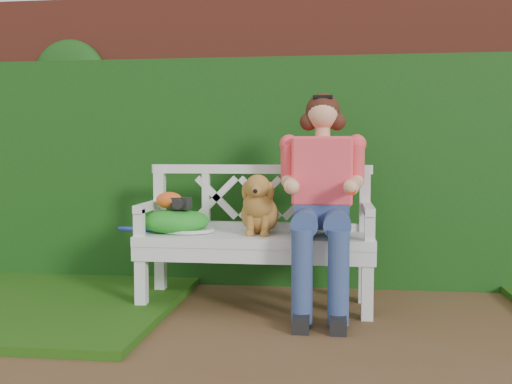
# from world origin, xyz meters

# --- Properties ---
(ground) EXTENTS (60.00, 60.00, 0.00)m
(ground) POSITION_xyz_m (0.00, 0.00, 0.00)
(ground) COLOR brown
(brick_wall) EXTENTS (10.00, 0.30, 2.20)m
(brick_wall) POSITION_xyz_m (0.00, 1.90, 1.10)
(brick_wall) COLOR brown
(brick_wall) RESTS_ON ground
(ivy_hedge) EXTENTS (10.00, 0.18, 1.70)m
(ivy_hedge) POSITION_xyz_m (0.00, 1.68, 0.85)
(ivy_hedge) COLOR #1A5110
(ivy_hedge) RESTS_ON ground
(garden_bench) EXTENTS (1.64, 0.78, 0.48)m
(garden_bench) POSITION_xyz_m (-0.59, 0.99, 0.24)
(garden_bench) COLOR white
(garden_bench) RESTS_ON ground
(seated_woman) EXTENTS (0.64, 0.81, 1.34)m
(seated_woman) POSITION_xyz_m (-0.16, 0.97, 0.67)
(seated_woman) COLOR #D2446D
(seated_woman) RESTS_ON ground
(dog) EXTENTS (0.30, 0.38, 0.39)m
(dog) POSITION_xyz_m (-0.56, 1.00, 0.68)
(dog) COLOR #BC844A
(dog) RESTS_ON garden_bench
(tennis_racket) EXTENTS (0.73, 0.48, 0.03)m
(tennis_racket) POSITION_xyz_m (-1.07, 0.99, 0.50)
(tennis_racket) COLOR white
(tennis_racket) RESTS_ON garden_bench
(green_bag) EXTENTS (0.50, 0.42, 0.16)m
(green_bag) POSITION_xyz_m (-1.12, 0.98, 0.56)
(green_bag) COLOR #289A1D
(green_bag) RESTS_ON garden_bench
(camera_item) EXTENTS (0.13, 0.10, 0.08)m
(camera_item) POSITION_xyz_m (-1.07, 0.97, 0.67)
(camera_item) COLOR black
(camera_item) RESTS_ON green_bag
(baseball_glove) EXTENTS (0.21, 0.18, 0.11)m
(baseball_glove) POSITION_xyz_m (-1.16, 0.99, 0.69)
(baseball_glove) COLOR #E4571A
(baseball_glove) RESTS_ON green_bag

